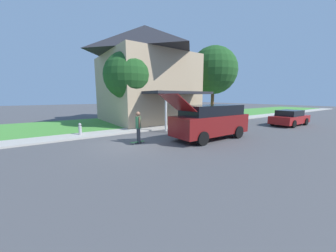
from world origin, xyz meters
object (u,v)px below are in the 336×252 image
object	(u,v)px
lawn_tree_near	(128,76)
lawn_tree_far	(213,71)
car_down_street	(290,118)
skateboarder	(138,126)
suv_parked	(211,121)
fire_hydrant	(80,129)
skateboard	(137,142)

from	to	relation	value
lawn_tree_near	lawn_tree_far	world-z (taller)	lawn_tree_far
car_down_street	lawn_tree_far	bearing A→B (deg)	-163.31
lawn_tree_near	skateboarder	xyz separation A→B (m)	(5.59, -1.88, -3.26)
suv_parked	skateboarder	distance (m)	4.38
car_down_street	fire_hydrant	xyz separation A→B (m)	(-5.83, -16.36, -0.21)
car_down_street	skateboard	size ratio (longest dim) A/B	5.29
suv_parked	fire_hydrant	xyz separation A→B (m)	(-5.48, -6.38, -0.65)
lawn_tree_near	skateboarder	bearing A→B (deg)	-18.56
skateboarder	skateboard	distance (m)	0.91
lawn_tree_near	car_down_street	xyz separation A→B (m)	(7.43, 12.22, -3.58)
lawn_tree_far	car_down_street	distance (m)	8.90
skateboard	fire_hydrant	xyz separation A→B (m)	(-3.99, -2.19, 0.38)
skateboarder	fire_hydrant	size ratio (longest dim) A/B	2.33
fire_hydrant	skateboard	bearing A→B (deg)	28.74
lawn_tree_far	skateboard	bearing A→B (deg)	-65.91
fire_hydrant	lawn_tree_far	bearing A→B (deg)	95.53
lawn_tree_far	car_down_street	xyz separation A→B (m)	(7.21, 2.16, -4.75)
lawn_tree_near	lawn_tree_far	size ratio (longest dim) A/B	0.77
lawn_tree_near	suv_parked	world-z (taller)	lawn_tree_near
lawn_tree_far	suv_parked	world-z (taller)	lawn_tree_far
car_down_street	lawn_tree_near	bearing A→B (deg)	-121.30
skateboarder	lawn_tree_near	bearing A→B (deg)	161.44
car_down_street	skateboard	distance (m)	14.30
lawn_tree_far	skateboarder	bearing A→B (deg)	-65.77
lawn_tree_far	suv_parked	distance (m)	11.25
lawn_tree_near	suv_parked	bearing A→B (deg)	17.60
lawn_tree_far	lawn_tree_near	bearing A→B (deg)	-91.25
car_down_street	skateboard	xyz separation A→B (m)	(-1.84, -14.17, -0.59)
skateboard	fire_hydrant	bearing A→B (deg)	-151.26
lawn_tree_near	skateboarder	distance (m)	6.74
skateboarder	lawn_tree_far	bearing A→B (deg)	114.23
skateboarder	fire_hydrant	xyz separation A→B (m)	(-4.00, -2.26, -0.52)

